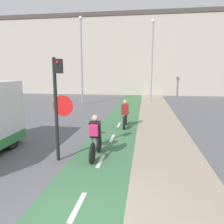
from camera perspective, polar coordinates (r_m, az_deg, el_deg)
ground_plane at (r=4.84m, az=-10.92°, el=-26.54°), size 120.00×120.00×0.00m
bike_lane at (r=4.84m, az=-10.91°, el=-26.42°), size 2.07×60.00×0.02m
building_row_background at (r=30.11m, az=6.16°, el=14.46°), size 60.00×5.20×10.04m
traffic_light_pole at (r=7.12m, az=-13.92°, el=3.37°), size 0.67×0.25×3.34m
street_lamp_far at (r=19.85m, az=-8.02°, el=15.13°), size 0.36×0.36×7.54m
street_lamp_sidewalk at (r=21.70m, az=10.46°, el=14.86°), size 0.36×0.36×7.69m
cyclist_near at (r=7.41m, az=-4.38°, el=-6.75°), size 0.46×1.67×1.50m
cyclist_far at (r=11.51m, az=3.42°, el=-0.77°), size 0.46×1.61×1.46m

